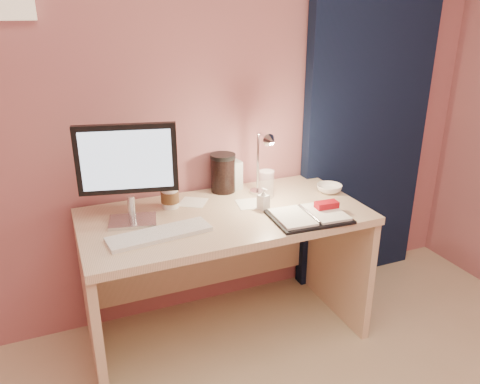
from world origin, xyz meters
name	(u,v)px	position (x,y,z in m)	size (l,w,h in m)	color
room	(355,106)	(0.95, 1.69, 1.14)	(3.50, 3.50, 3.50)	#C6B28E
desk	(220,247)	(0.00, 1.45, 0.50)	(1.40, 0.70, 0.73)	beige
monitor	(128,165)	(-0.44, 1.44, 1.01)	(0.44, 0.20, 0.48)	silver
keyboard	(160,234)	(-0.36, 1.25, 0.74)	(0.46, 0.14, 0.02)	white
planner	(310,215)	(0.36, 1.17, 0.74)	(0.38, 0.29, 0.06)	black
paper_b	(251,204)	(0.17, 1.43, 0.73)	(0.14, 0.14, 0.00)	white
paper_c	(193,202)	(-0.10, 1.57, 0.73)	(0.13, 0.13, 0.00)	white
coffee_cup	(170,194)	(-0.23, 1.55, 0.80)	(0.09, 0.09, 0.15)	white
clear_cup	(266,184)	(0.28, 1.50, 0.80)	(0.08, 0.08, 0.14)	white
bowl	(329,189)	(0.63, 1.42, 0.75)	(0.14, 0.14, 0.04)	white
lotion_bottle	(263,199)	(0.20, 1.36, 0.78)	(0.05, 0.05, 0.11)	white
dark_jar	(223,175)	(0.10, 1.66, 0.82)	(0.13, 0.13, 0.19)	black
product_box	(231,175)	(0.15, 1.68, 0.81)	(0.11, 0.09, 0.16)	silver
desk_lamp	(265,158)	(0.26, 1.48, 0.96)	(0.08, 0.22, 0.36)	silver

